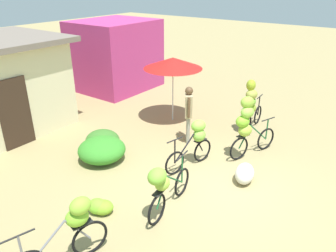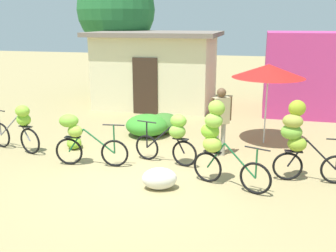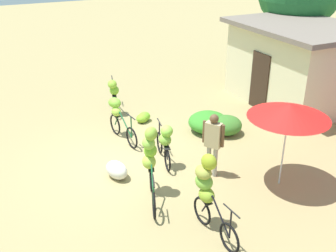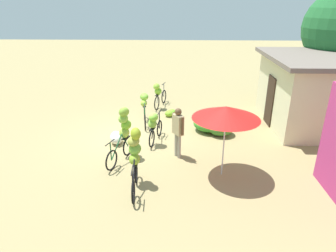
{
  "view_description": "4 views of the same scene",
  "coord_description": "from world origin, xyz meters",
  "px_view_note": "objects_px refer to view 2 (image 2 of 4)",
  "views": [
    {
      "loc": [
        -5.77,
        -2.89,
        4.46
      ],
      "look_at": [
        0.15,
        1.48,
        1.11
      ],
      "focal_mm": 35.05,
      "sensor_mm": 36.0,
      "label": 1
    },
    {
      "loc": [
        2.44,
        -7.18,
        3.25
      ],
      "look_at": [
        0.4,
        1.18,
        0.85
      ],
      "focal_mm": 40.67,
      "sensor_mm": 36.0,
      "label": 2
    },
    {
      "loc": [
        8.97,
        -3.02,
        5.58
      ],
      "look_at": [
        0.15,
        1.24,
        0.9
      ],
      "focal_mm": 42.76,
      "sensor_mm": 36.0,
      "label": 3
    },
    {
      "loc": [
        10.49,
        1.76,
        4.83
      ],
      "look_at": [
        0.66,
        1.44,
        0.72
      ],
      "focal_mm": 32.38,
      "sensor_mm": 36.0,
      "label": 4
    }
  ],
  "objects_px": {
    "shop_pink": "(311,73)",
    "bicycle_by_shop": "(217,138)",
    "banana_pile_on_ground": "(74,142)",
    "bicycle_center_loaded": "(173,135)",
    "bicycle_near_pile": "(79,135)",
    "person_vendor": "(221,115)",
    "tree_behind_building": "(116,10)",
    "bicycle_leftmost": "(20,125)",
    "bicycle_rightmost": "(298,136)",
    "market_umbrella": "(268,71)",
    "building_low": "(157,69)",
    "produce_sack": "(159,179)"
  },
  "relations": [
    {
      "from": "bicycle_by_shop",
      "to": "banana_pile_on_ground",
      "type": "bearing_deg",
      "value": 159.96
    },
    {
      "from": "shop_pink",
      "to": "bicycle_by_shop",
      "type": "bearing_deg",
      "value": -109.12
    },
    {
      "from": "bicycle_rightmost",
      "to": "banana_pile_on_ground",
      "type": "height_order",
      "value": "bicycle_rightmost"
    },
    {
      "from": "market_umbrella",
      "to": "banana_pile_on_ground",
      "type": "height_order",
      "value": "market_umbrella"
    },
    {
      "from": "bicycle_near_pile",
      "to": "bicycle_by_shop",
      "type": "xyz_separation_m",
      "value": [
        3.17,
        -0.33,
        0.26
      ]
    },
    {
      "from": "bicycle_near_pile",
      "to": "banana_pile_on_ground",
      "type": "height_order",
      "value": "bicycle_near_pile"
    },
    {
      "from": "shop_pink",
      "to": "bicycle_by_shop",
      "type": "xyz_separation_m",
      "value": [
        -2.49,
        -7.19,
        -0.44
      ]
    },
    {
      "from": "tree_behind_building",
      "to": "person_vendor",
      "type": "distance_m",
      "value": 9.39
    },
    {
      "from": "bicycle_by_shop",
      "to": "tree_behind_building",
      "type": "bearing_deg",
      "value": 121.6
    },
    {
      "from": "tree_behind_building",
      "to": "bicycle_by_shop",
      "type": "height_order",
      "value": "tree_behind_building"
    },
    {
      "from": "market_umbrella",
      "to": "bicycle_leftmost",
      "type": "bearing_deg",
      "value": -159.5
    },
    {
      "from": "bicycle_leftmost",
      "to": "bicycle_near_pile",
      "type": "bearing_deg",
      "value": -14.65
    },
    {
      "from": "bicycle_center_loaded",
      "to": "banana_pile_on_ground",
      "type": "relative_size",
      "value": 2.49
    },
    {
      "from": "banana_pile_on_ground",
      "to": "person_vendor",
      "type": "height_order",
      "value": "person_vendor"
    },
    {
      "from": "shop_pink",
      "to": "bicycle_leftmost",
      "type": "distance_m",
      "value": 9.89
    },
    {
      "from": "tree_behind_building",
      "to": "bicycle_near_pile",
      "type": "xyz_separation_m",
      "value": [
        2.35,
        -8.64,
        -2.95
      ]
    },
    {
      "from": "shop_pink",
      "to": "bicycle_near_pile",
      "type": "height_order",
      "value": "shop_pink"
    },
    {
      "from": "bicycle_center_loaded",
      "to": "bicycle_rightmost",
      "type": "bearing_deg",
      "value": -6.74
    },
    {
      "from": "shop_pink",
      "to": "banana_pile_on_ground",
      "type": "xyz_separation_m",
      "value": [
        -6.39,
        -5.77,
        -1.28
      ]
    },
    {
      "from": "tree_behind_building",
      "to": "market_umbrella",
      "type": "height_order",
      "value": "tree_behind_building"
    },
    {
      "from": "shop_pink",
      "to": "market_umbrella",
      "type": "bearing_deg",
      "value": -110.52
    },
    {
      "from": "market_umbrella",
      "to": "banana_pile_on_ground",
      "type": "bearing_deg",
      "value": -161.33
    },
    {
      "from": "market_umbrella",
      "to": "bicycle_rightmost",
      "type": "height_order",
      "value": "market_umbrella"
    },
    {
      "from": "building_low",
      "to": "shop_pink",
      "type": "relative_size",
      "value": 1.49
    },
    {
      "from": "bicycle_leftmost",
      "to": "bicycle_center_loaded",
      "type": "xyz_separation_m",
      "value": [
        3.94,
        0.07,
        -0.0
      ]
    },
    {
      "from": "person_vendor",
      "to": "shop_pink",
      "type": "bearing_deg",
      "value": 64.36
    },
    {
      "from": "bicycle_leftmost",
      "to": "bicycle_rightmost",
      "type": "height_order",
      "value": "bicycle_rightmost"
    },
    {
      "from": "bicycle_near_pile",
      "to": "bicycle_leftmost",
      "type": "bearing_deg",
      "value": 165.35
    },
    {
      "from": "bicycle_center_loaded",
      "to": "bicycle_near_pile",
      "type": "bearing_deg",
      "value": -164.8
    },
    {
      "from": "person_vendor",
      "to": "building_low",
      "type": "bearing_deg",
      "value": 119.7
    },
    {
      "from": "banana_pile_on_ground",
      "to": "produce_sack",
      "type": "distance_m",
      "value": 3.42
    },
    {
      "from": "tree_behind_building",
      "to": "bicycle_rightmost",
      "type": "height_order",
      "value": "tree_behind_building"
    },
    {
      "from": "shop_pink",
      "to": "bicycle_near_pile",
      "type": "xyz_separation_m",
      "value": [
        -5.66,
        -6.86,
        -0.7
      ]
    },
    {
      "from": "bicycle_by_shop",
      "to": "produce_sack",
      "type": "xyz_separation_m",
      "value": [
        -1.07,
        -0.48,
        -0.77
      ]
    },
    {
      "from": "bicycle_rightmost",
      "to": "person_vendor",
      "type": "distance_m",
      "value": 2.06
    },
    {
      "from": "bicycle_center_loaded",
      "to": "building_low",
      "type": "bearing_deg",
      "value": 108.48
    },
    {
      "from": "bicycle_near_pile",
      "to": "bicycle_rightmost",
      "type": "relative_size",
      "value": 1.0
    },
    {
      "from": "shop_pink",
      "to": "bicycle_by_shop",
      "type": "distance_m",
      "value": 7.62
    },
    {
      "from": "bicycle_near_pile",
      "to": "banana_pile_on_ground",
      "type": "xyz_separation_m",
      "value": [
        -0.73,
        1.09,
        -0.58
      ]
    },
    {
      "from": "person_vendor",
      "to": "tree_behind_building",
      "type": "bearing_deg",
      "value": 126.75
    },
    {
      "from": "bicycle_near_pile",
      "to": "person_vendor",
      "type": "xyz_separation_m",
      "value": [
        3.05,
        1.41,
        0.31
      ]
    },
    {
      "from": "shop_pink",
      "to": "bicycle_by_shop",
      "type": "height_order",
      "value": "shop_pink"
    },
    {
      "from": "tree_behind_building",
      "to": "market_umbrella",
      "type": "xyz_separation_m",
      "value": [
        6.46,
        -5.91,
        -1.71
      ]
    },
    {
      "from": "bicycle_by_shop",
      "to": "bicycle_rightmost",
      "type": "xyz_separation_m",
      "value": [
        1.58,
        0.57,
        -0.01
      ]
    },
    {
      "from": "tree_behind_building",
      "to": "shop_pink",
      "type": "bearing_deg",
      "value": -12.51
    },
    {
      "from": "bicycle_leftmost",
      "to": "person_vendor",
      "type": "height_order",
      "value": "person_vendor"
    },
    {
      "from": "produce_sack",
      "to": "bicycle_near_pile",
      "type": "bearing_deg",
      "value": 158.9
    },
    {
      "from": "building_low",
      "to": "bicycle_by_shop",
      "type": "xyz_separation_m",
      "value": [
        3.18,
        -7.11,
        -0.45
      ]
    },
    {
      "from": "market_umbrella",
      "to": "bicycle_rightmost",
      "type": "distance_m",
      "value": 2.75
    },
    {
      "from": "bicycle_leftmost",
      "to": "produce_sack",
      "type": "xyz_separation_m",
      "value": [
        3.98,
        -1.3,
        -0.5
      ]
    }
  ]
}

